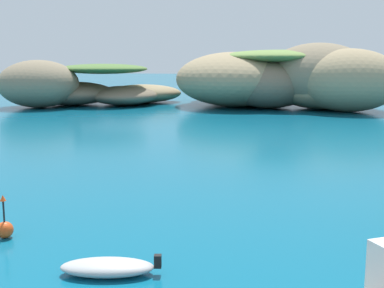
% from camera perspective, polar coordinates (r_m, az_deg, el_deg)
% --- Properties ---
extents(islet_large, '(29.60, 24.36, 7.85)m').
position_cam_1_polar(islet_large, '(64.59, 9.65, 7.27)').
color(islet_large, '#9E8966').
rests_on(islet_large, ground).
extents(islet_small, '(22.23, 21.23, 5.83)m').
position_cam_1_polar(islet_small, '(66.98, -12.20, 6.21)').
color(islet_small, '#756651').
rests_on(islet_small, ground).
extents(dinghy_tender, '(2.87, 1.66, 0.58)m').
position_cam_1_polar(dinghy_tender, '(14.54, -9.48, -13.54)').
color(dinghy_tender, '#B2B2B2').
rests_on(dinghy_tender, ground).
extents(channel_buoy, '(0.56, 0.56, 1.48)m').
position_cam_1_polar(channel_buoy, '(18.15, -20.37, -8.90)').
color(channel_buoy, '#E54C19').
rests_on(channel_buoy, ground).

